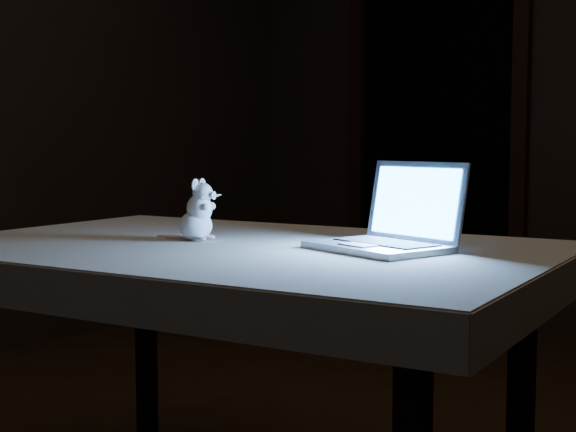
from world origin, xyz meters
The scene contains 5 objects.
doorway centered at (-1.10, 2.50, 1.06)m, with size 1.06×0.36×2.13m, color black, non-canonical shape.
table centered at (-0.16, -0.06, 0.35)m, with size 1.32×0.85×0.71m, color black, non-canonical shape.
tablecloth centered at (-0.16, -0.03, 0.67)m, with size 1.42×0.94×0.09m, color beige, non-canonical shape.
laptop centered at (0.15, 0.05, 0.81)m, with size 0.28×0.25×0.19m, color #A8A8AD, non-canonical shape.
plush_mouse centered at (-0.29, -0.07, 0.79)m, with size 0.11×0.11×0.15m, color white, non-canonical shape.
Camera 1 is at (1.14, -1.46, 0.95)m, focal length 52.00 mm.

